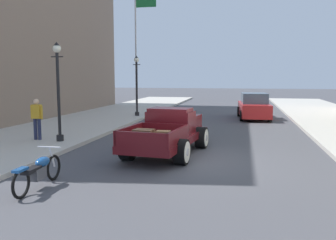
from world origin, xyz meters
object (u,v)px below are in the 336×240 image
at_px(car_background_red, 254,107).
at_px(pedestrian_sidewalk_left, 37,117).
at_px(hotrod_truck_maroon, 170,131).
at_px(flagpole, 139,37).
at_px(street_lamp_far, 137,81).
at_px(street_lamp_near, 58,84).
at_px(motorcycle_parked, 38,171).

height_order(car_background_red, pedestrian_sidewalk_left, pedestrian_sidewalk_left).
bearing_deg(hotrod_truck_maroon, flagpole, 110.37).
bearing_deg(hotrod_truck_maroon, street_lamp_far, 113.02).
height_order(hotrod_truck_maroon, street_lamp_near, street_lamp_near).
xyz_separation_m(hotrod_truck_maroon, pedestrian_sidewalk_left, (-5.58, 0.59, 0.33)).
bearing_deg(flagpole, car_background_red, -25.92).
height_order(street_lamp_near, flagpole, flagpole).
bearing_deg(street_lamp_near, street_lamp_far, 88.18).
relative_size(pedestrian_sidewalk_left, flagpole, 0.18).
xyz_separation_m(hotrod_truck_maroon, flagpole, (-5.65, 15.21, 5.02)).
bearing_deg(car_background_red, motorcycle_parked, -109.14).
relative_size(car_background_red, street_lamp_near, 1.15).
xyz_separation_m(motorcycle_parked, car_background_red, (5.43, 15.65, 0.33)).
height_order(hotrod_truck_maroon, flagpole, flagpole).
xyz_separation_m(pedestrian_sidewalk_left, flagpole, (-0.07, 14.62, 4.68)).
height_order(hotrod_truck_maroon, pedestrian_sidewalk_left, pedestrian_sidewalk_left).
xyz_separation_m(motorcycle_parked, pedestrian_sidewalk_left, (-3.33, 5.32, 0.64)).
xyz_separation_m(hotrod_truck_maroon, street_lamp_near, (-4.54, 0.49, 1.63)).
relative_size(motorcycle_parked, street_lamp_near, 0.55).
bearing_deg(hotrod_truck_maroon, motorcycle_parked, -115.38).
xyz_separation_m(street_lamp_far, flagpole, (-1.41, 5.24, 3.39)).
bearing_deg(street_lamp_near, car_background_red, 53.48).
bearing_deg(motorcycle_parked, hotrod_truck_maroon, 64.62).
height_order(car_background_red, street_lamp_far, street_lamp_far).
xyz_separation_m(car_background_red, pedestrian_sidewalk_left, (-8.76, -10.33, 0.32)).
height_order(pedestrian_sidewalk_left, street_lamp_near, street_lamp_near).
relative_size(pedestrian_sidewalk_left, street_lamp_far, 0.43).
distance_m(hotrod_truck_maroon, motorcycle_parked, 5.25).
distance_m(pedestrian_sidewalk_left, flagpole, 15.35).
xyz_separation_m(hotrod_truck_maroon, car_background_red, (3.19, 10.91, 0.01)).
xyz_separation_m(street_lamp_near, flagpole, (-1.11, 14.72, 3.39)).
bearing_deg(flagpole, street_lamp_near, -85.69).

